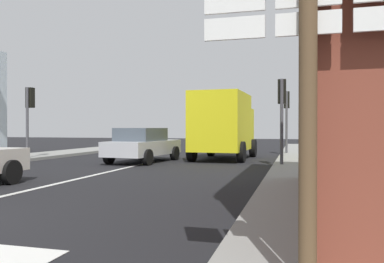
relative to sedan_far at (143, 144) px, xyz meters
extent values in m
plane|color=black|center=(0.34, -1.70, -0.76)|extent=(80.00, 80.00, 0.00)
cube|color=gray|center=(6.81, -3.70, -0.69)|extent=(2.47, 44.00, 0.14)
cube|color=silver|center=(0.34, -5.70, -0.75)|extent=(0.16, 12.00, 0.01)
cylinder|color=black|center=(-0.74, -7.15, -0.44)|extent=(0.22, 0.64, 0.64)
cube|color=#B7BABF|center=(0.01, 0.07, -0.14)|extent=(2.16, 4.35, 0.60)
cube|color=#47515B|center=(-0.02, -0.18, 0.43)|extent=(1.75, 2.24, 0.55)
cylinder|color=black|center=(-0.73, 1.50, -0.44)|extent=(0.28, 0.66, 0.64)
cylinder|color=black|center=(1.01, 1.32, -0.44)|extent=(0.28, 0.66, 0.64)
cylinder|color=black|center=(-1.00, -1.19, -0.44)|extent=(0.28, 0.66, 0.64)
cylinder|color=black|center=(0.74, -1.36, -0.44)|extent=(0.28, 0.66, 0.64)
cube|color=yellow|center=(3.07, 1.83, 0.99)|extent=(2.33, 3.78, 2.60)
cube|color=yellow|center=(3.16, 4.33, 0.69)|extent=(2.14, 1.37, 2.00)
cube|color=#47515B|center=(3.16, 4.38, 1.49)|extent=(1.76, 0.16, 0.70)
cylinder|color=black|center=(2.06, 4.32, -0.31)|extent=(0.31, 0.91, 0.90)
cylinder|color=black|center=(4.26, 4.24, -0.31)|extent=(0.31, 0.91, 0.90)
cylinder|color=black|center=(1.94, 0.92, -0.31)|extent=(0.31, 0.91, 0.90)
cylinder|color=black|center=(4.13, 0.84, -0.31)|extent=(0.31, 0.91, 0.90)
cylinder|color=brown|center=(6.50, -12.52, 0.84)|extent=(0.14, 0.14, 3.20)
cube|color=white|center=(5.92, -12.47, 1.52)|extent=(0.50, 0.03, 0.18)
cube|color=black|center=(5.92, -12.45, 1.52)|extent=(0.43, 0.01, 0.13)
cube|color=white|center=(6.50, -12.47, 1.52)|extent=(0.50, 0.03, 0.18)
cube|color=black|center=(6.50, -12.45, 1.52)|extent=(0.43, 0.01, 0.13)
cylinder|color=#47474C|center=(-5.18, -0.84, 0.88)|extent=(0.12, 0.12, 3.28)
cube|color=black|center=(-5.18, -0.64, 2.07)|extent=(0.30, 0.28, 0.90)
sphere|color=#360303|center=(-5.18, -0.50, 2.34)|extent=(0.18, 0.18, 0.18)
sphere|color=orange|center=(-5.18, -0.50, 2.06)|extent=(0.18, 0.18, 0.18)
sphere|color=black|center=(-5.18, -0.50, 1.78)|extent=(0.18, 0.18, 0.18)
cylinder|color=#47474C|center=(5.87, 5.80, 0.96)|extent=(0.12, 0.12, 3.44)
cube|color=black|center=(5.87, 6.00, 2.23)|extent=(0.30, 0.28, 0.90)
sphere|color=#360303|center=(5.87, 6.14, 2.50)|extent=(0.18, 0.18, 0.18)
sphere|color=orange|center=(5.87, 6.14, 2.22)|extent=(0.18, 0.18, 0.18)
sphere|color=black|center=(5.87, 6.14, 1.94)|extent=(0.18, 0.18, 0.18)
cylinder|color=#47474C|center=(5.87, -1.00, 0.88)|extent=(0.12, 0.12, 3.27)
cube|color=black|center=(5.87, -0.80, 2.06)|extent=(0.30, 0.28, 0.90)
sphere|color=#360303|center=(5.87, -0.66, 2.33)|extent=(0.18, 0.18, 0.18)
sphere|color=orange|center=(5.87, -0.66, 2.05)|extent=(0.18, 0.18, 0.18)
sphere|color=black|center=(5.87, -0.66, 1.77)|extent=(0.18, 0.18, 0.18)
camera|label=1|loc=(6.42, -15.66, 0.70)|focal=36.49mm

